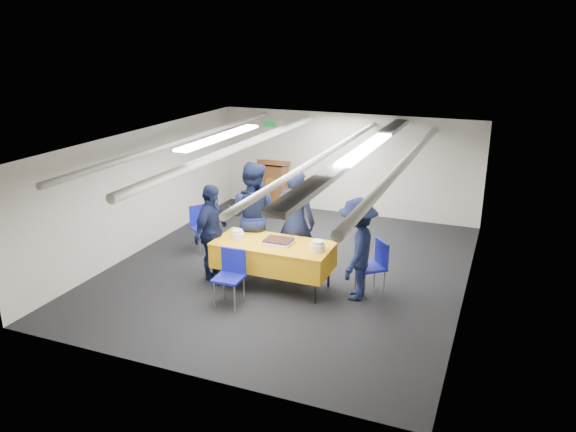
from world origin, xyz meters
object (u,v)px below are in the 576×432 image
at_px(podium, 274,185).
at_px(chair_left, 202,223).
at_px(chair_near, 231,271).
at_px(sailor_b, 252,216).
at_px(chair_right, 375,262).
at_px(sailor_a, 295,222).
at_px(serving_table, 273,255).
at_px(sailor_d, 357,249).
at_px(sheet_cake, 278,241).
at_px(sailor_c, 211,232).

height_order(podium, chair_left, podium).
relative_size(chair_near, sailor_b, 0.45).
xyz_separation_m(chair_right, sailor_a, (-1.46, 0.22, 0.41)).
height_order(serving_table, sailor_d, sailor_d).
bearing_deg(serving_table, chair_right, 14.46).
bearing_deg(chair_near, chair_left, 130.91).
xyz_separation_m(serving_table, sailor_d, (1.37, 0.12, 0.26)).
relative_size(serving_table, chair_near, 2.22).
distance_m(sheet_cake, chair_right, 1.58).
distance_m(sheet_cake, sailor_c, 1.19).
relative_size(chair_near, chair_left, 1.00).
relative_size(chair_right, sailor_a, 0.46).
bearing_deg(chair_near, chair_right, 31.38).
bearing_deg(chair_right, sheet_cake, -164.41).
relative_size(chair_right, sailor_d, 0.53).
xyz_separation_m(sailor_a, sailor_b, (-0.80, -0.02, 0.03)).
distance_m(serving_table, sheet_cake, 0.27).
bearing_deg(serving_table, sailor_c, -175.86).
height_order(chair_left, sailor_b, sailor_b).
bearing_deg(chair_left, sailor_a, -10.59).
height_order(sheet_cake, sailor_a, sailor_a).
height_order(podium, sailor_b, sailor_b).
bearing_deg(sailor_b, sailor_c, 53.33).
relative_size(chair_right, chair_left, 1.00).
bearing_deg(sailor_a, chair_left, -13.06).
relative_size(serving_table, chair_right, 2.22).
bearing_deg(sheet_cake, sailor_c, -176.53).
bearing_deg(serving_table, sailor_a, 77.30).
height_order(chair_left, sailor_d, sailor_d).
distance_m(sheet_cake, sailor_b, 0.98).
height_order(sailor_a, sailor_b, sailor_b).
height_order(serving_table, chair_left, chair_left).
xyz_separation_m(serving_table, sailor_c, (-1.09, -0.08, 0.27)).
distance_m(chair_right, sailor_c, 2.75).
distance_m(chair_left, sailor_c, 1.41).
bearing_deg(sailor_b, serving_table, 133.39).
bearing_deg(sailor_c, sheet_cake, -86.87).
bearing_deg(sailor_b, chair_right, 171.22).
distance_m(sailor_c, sailor_d, 2.47).
xyz_separation_m(chair_near, chair_left, (-1.56, 1.80, 0.00)).
height_order(sheet_cake, sailor_b, sailor_b).
bearing_deg(chair_right, chair_near, -148.62).
bearing_deg(chair_near, sailor_c, 135.78).
bearing_deg(sailor_d, sheet_cake, -87.82).
xyz_separation_m(podium, chair_right, (3.23, -3.42, -0.08)).
bearing_deg(chair_right, podium, 133.34).
xyz_separation_m(sailor_b, sailor_c, (-0.44, -0.68, -0.14)).
height_order(chair_near, sailor_d, sailor_d).
xyz_separation_m(sheet_cake, chair_left, (-2.02, 1.02, -0.28)).
distance_m(serving_table, sailor_b, 0.98).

